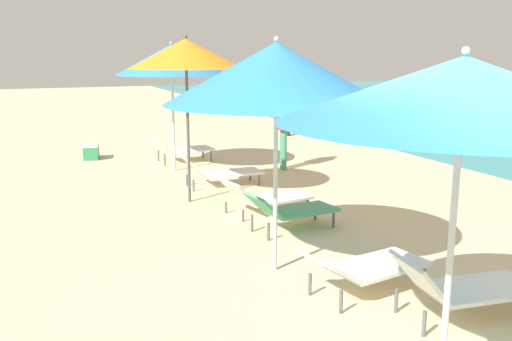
% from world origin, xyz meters
% --- Properties ---
extents(umbrella_nearest, '(2.55, 2.55, 2.57)m').
position_xyz_m(umbrella_nearest, '(-0.56, 0.28, 2.28)').
color(umbrella_nearest, silver).
rests_on(umbrella_nearest, ground).
extents(lounger_nearest_shoreside, '(1.46, 0.76, 0.65)m').
position_xyz_m(lounger_nearest_shoreside, '(0.47, 1.20, 0.32)').
color(lounger_nearest_shoreside, white).
rests_on(lounger_nearest_shoreside, ground).
extents(umbrella_second, '(2.51, 2.51, 2.70)m').
position_xyz_m(umbrella_second, '(-0.71, 2.98, 2.30)').
color(umbrella_second, silver).
rests_on(umbrella_second, ground).
extents(lounger_second_shoreside, '(1.40, 0.73, 0.61)m').
position_xyz_m(lounger_second_shoreside, '(0.11, 4.26, 0.31)').
color(lounger_second_shoreside, '#4CA572').
rests_on(lounger_second_shoreside, ground).
extents(lounger_second_inland, '(1.54, 0.84, 0.54)m').
position_xyz_m(lounger_second_inland, '(-0.09, 2.04, 0.30)').
color(lounger_second_inland, white).
rests_on(lounger_second_inland, ground).
extents(umbrella_third, '(1.88, 1.88, 2.81)m').
position_xyz_m(umbrella_third, '(-0.80, 6.35, 2.50)').
color(umbrella_third, '#4C4C51').
rests_on(umbrella_third, ground).
extents(lounger_third_shoreside, '(1.54, 0.60, 0.62)m').
position_xyz_m(lounger_third_shoreside, '(0.07, 7.25, 0.29)').
color(lounger_third_shoreside, white).
rests_on(lounger_third_shoreside, ground).
extents(lounger_third_inland, '(1.51, 0.86, 0.58)m').
position_xyz_m(lounger_third_inland, '(0.15, 5.28, 0.26)').
color(lounger_third_inland, white).
rests_on(lounger_third_inland, ground).
extents(umbrella_farthest, '(2.35, 2.35, 2.74)m').
position_xyz_m(umbrella_farthest, '(-0.39, 8.97, 2.37)').
color(umbrella_farthest, silver).
rests_on(umbrella_farthest, ground).
extents(lounger_farthest_shoreside, '(1.37, 0.72, 0.58)m').
position_xyz_m(lounger_farthest_shoreside, '(0.03, 9.89, 0.32)').
color(lounger_farthest_shoreside, white).
rests_on(lounger_farthest_shoreside, ground).
extents(person_walking_near, '(0.29, 0.40, 1.77)m').
position_xyz_m(person_walking_near, '(1.86, 8.21, 1.09)').
color(person_walking_near, '#3F9972').
rests_on(person_walking_near, ground).
extents(person_walking_mid, '(0.37, 0.42, 1.53)m').
position_xyz_m(person_walking_mid, '(4.17, 12.73, 0.92)').
color(person_walking_mid, '#262628').
rests_on(person_walking_mid, ground).
extents(cooler_box, '(0.44, 0.55, 0.36)m').
position_xyz_m(cooler_box, '(-1.92, 11.05, 0.18)').
color(cooler_box, '#338C59').
rests_on(cooler_box, ground).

